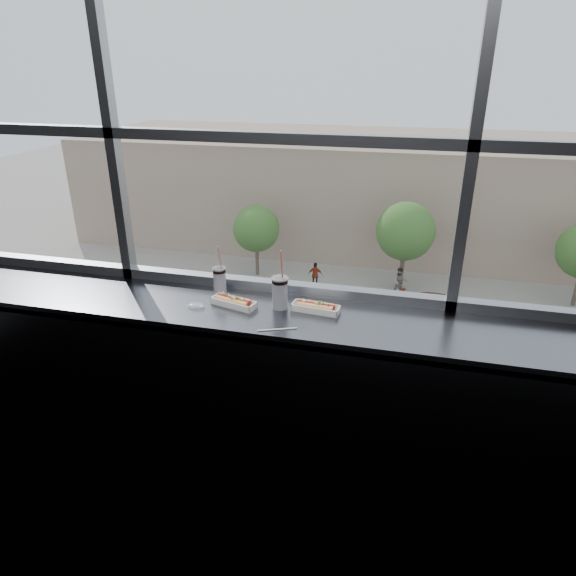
% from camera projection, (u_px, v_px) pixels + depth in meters
% --- Properties ---
extents(wall_back_lower, '(6.00, 0.00, 6.00)m').
position_uv_depth(wall_back_lower, '(280.00, 367.00, 3.34)').
color(wall_back_lower, black).
rests_on(wall_back_lower, ground).
extents(window_glass, '(6.00, 0.00, 6.00)m').
position_uv_depth(window_glass, '(279.00, 77.00, 2.65)').
color(window_glass, silver).
rests_on(window_glass, ground).
extents(window_mullions, '(6.00, 0.08, 2.40)m').
position_uv_depth(window_mullions, '(277.00, 78.00, 2.63)').
color(window_mullions, gray).
rests_on(window_mullions, ground).
extents(counter, '(6.00, 0.55, 0.06)m').
position_uv_depth(counter, '(267.00, 315.00, 2.88)').
color(counter, slate).
rests_on(counter, ground).
extents(counter_fascia, '(6.00, 0.04, 1.04)m').
position_uv_depth(counter_fascia, '(255.00, 418.00, 2.87)').
color(counter_fascia, slate).
rests_on(counter_fascia, ground).
extents(hotdog_tray_left, '(0.28, 0.15, 0.07)m').
position_uv_depth(hotdog_tray_left, '(234.00, 302.00, 2.91)').
color(hotdog_tray_left, white).
rests_on(hotdog_tray_left, counter).
extents(hotdog_tray_right, '(0.27, 0.11, 0.07)m').
position_uv_depth(hotdog_tray_right, '(316.00, 307.00, 2.85)').
color(hotdog_tray_right, white).
rests_on(hotdog_tray_right, counter).
extents(soda_cup_left, '(0.08, 0.08, 0.30)m').
position_uv_depth(soda_cup_left, '(220.00, 279.00, 3.05)').
color(soda_cup_left, white).
rests_on(soda_cup_left, counter).
extents(soda_cup_right, '(0.10, 0.10, 0.35)m').
position_uv_depth(soda_cup_right, '(280.00, 291.00, 2.86)').
color(soda_cup_right, white).
rests_on(soda_cup_right, counter).
extents(loose_straw, '(0.19, 0.09, 0.01)m').
position_uv_depth(loose_straw, '(277.00, 329.00, 2.66)').
color(loose_straw, white).
rests_on(loose_straw, counter).
extents(wrapper, '(0.10, 0.07, 0.02)m').
position_uv_depth(wrapper, '(196.00, 305.00, 2.90)').
color(wrapper, silver).
rests_on(wrapper, counter).
extents(plaza_ground, '(120.00, 120.00, 0.00)m').
position_uv_depth(plaza_ground, '(403.00, 221.00, 46.59)').
color(plaza_ground, gray).
rests_on(plaza_ground, ground).
extents(street_asphalt, '(80.00, 10.00, 0.06)m').
position_uv_depth(street_asphalt, '(383.00, 350.00, 25.75)').
color(street_asphalt, black).
rests_on(street_asphalt, plaza_ground).
extents(far_sidewalk, '(80.00, 6.00, 0.04)m').
position_uv_depth(far_sidewalk, '(393.00, 288.00, 32.85)').
color(far_sidewalk, gray).
rests_on(far_sidewalk, plaza_ground).
extents(far_building, '(50.00, 14.00, 8.00)m').
position_uv_depth(far_building, '(405.00, 191.00, 40.09)').
color(far_building, gray).
rests_on(far_building, plaza_ground).
extents(car_far_b, '(2.57, 5.84, 1.93)m').
position_uv_depth(car_far_b, '(444.00, 305.00, 28.25)').
color(car_far_b, '#AB3E26').
rests_on(car_far_b, street_asphalt).
extents(car_near_b, '(3.20, 7.10, 2.33)m').
position_uv_depth(car_near_b, '(218.00, 352.00, 23.32)').
color(car_near_b, '#343434').
rests_on(car_near_b, street_asphalt).
extents(car_near_a, '(3.31, 6.81, 2.20)m').
position_uv_depth(car_near_a, '(107.00, 338.00, 24.60)').
color(car_near_a, '#A7AED3').
rests_on(car_near_a, street_asphalt).
extents(car_far_a, '(2.85, 5.77, 1.86)m').
position_uv_depth(car_far_a, '(213.00, 282.00, 31.27)').
color(car_far_a, '#2F2F2F').
rests_on(car_far_a, street_asphalt).
extents(car_near_d, '(3.20, 6.23, 1.99)m').
position_uv_depth(car_near_d, '(567.00, 403.00, 20.16)').
color(car_near_d, white).
rests_on(car_near_d, street_asphalt).
extents(car_near_c, '(2.99, 6.14, 1.98)m').
position_uv_depth(car_near_c, '(362.00, 375.00, 21.94)').
color(car_near_c, '#68000D').
rests_on(car_near_c, street_asphalt).
extents(pedestrian_b, '(0.92, 0.69, 2.06)m').
position_uv_depth(pedestrian_b, '(400.00, 279.00, 31.54)').
color(pedestrian_b, '#66605B').
rests_on(pedestrian_b, far_sidewalk).
extents(pedestrian_a, '(0.88, 0.66, 1.98)m').
position_uv_depth(pedestrian_a, '(315.00, 273.00, 32.54)').
color(pedestrian_a, '#66605B').
rests_on(pedestrian_a, far_sidewalk).
extents(tree_left, '(3.09, 3.09, 4.82)m').
position_uv_depth(tree_left, '(256.00, 229.00, 33.53)').
color(tree_left, '#47382B').
rests_on(tree_left, far_sidewalk).
extents(tree_center, '(3.61, 3.61, 5.64)m').
position_uv_depth(tree_center, '(405.00, 231.00, 31.20)').
color(tree_center, '#47382B').
rests_on(tree_center, far_sidewalk).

